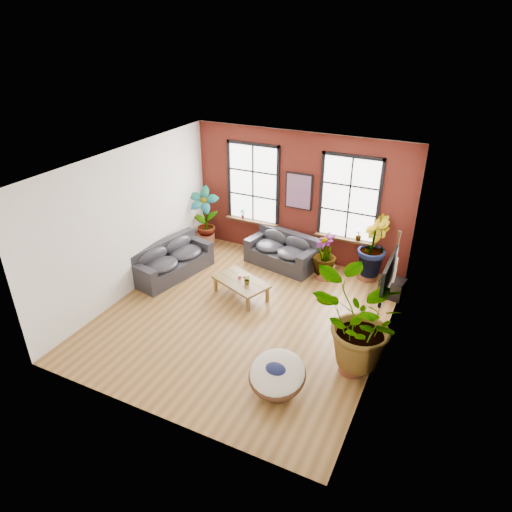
{
  "coord_description": "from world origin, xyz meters",
  "views": [
    {
      "loc": [
        3.95,
        -7.55,
        6.01
      ],
      "look_at": [
        0.0,
        0.6,
        1.25
      ],
      "focal_mm": 32.0,
      "sensor_mm": 36.0,
      "label": 1
    }
  ],
  "objects_px": {
    "coffee_table": "(241,282)",
    "sofa_back": "(283,251)",
    "papasan_chair": "(277,375)",
    "sofa_left": "(171,261)"
  },
  "relations": [
    {
      "from": "coffee_table",
      "to": "sofa_back",
      "type": "bearing_deg",
      "value": 103.55
    },
    {
      "from": "sofa_back",
      "to": "papasan_chair",
      "type": "relative_size",
      "value": 1.94
    },
    {
      "from": "sofa_back",
      "to": "papasan_chair",
      "type": "height_order",
      "value": "sofa_back"
    },
    {
      "from": "sofa_left",
      "to": "sofa_back",
      "type": "bearing_deg",
      "value": -41.84
    },
    {
      "from": "sofa_back",
      "to": "sofa_left",
      "type": "height_order",
      "value": "sofa_back"
    },
    {
      "from": "sofa_back",
      "to": "papasan_chair",
      "type": "xyz_separation_m",
      "value": [
        1.78,
        -4.49,
        0.0
      ]
    },
    {
      "from": "sofa_back",
      "to": "papasan_chair",
      "type": "bearing_deg",
      "value": -56.75
    },
    {
      "from": "sofa_back",
      "to": "coffee_table",
      "type": "xyz_separation_m",
      "value": [
        -0.28,
        -1.93,
        -0.01
      ]
    },
    {
      "from": "coffee_table",
      "to": "papasan_chair",
      "type": "relative_size",
      "value": 1.46
    },
    {
      "from": "sofa_left",
      "to": "papasan_chair",
      "type": "bearing_deg",
      "value": -110.97
    }
  ]
}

